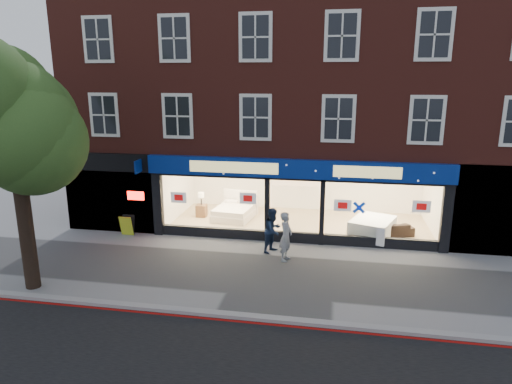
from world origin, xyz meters
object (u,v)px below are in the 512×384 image
(mattress_stack, at_px, (372,228))
(a_board, at_px, (127,225))
(pedestrian_grey, at_px, (286,236))
(pedestrian_blue, at_px, (273,230))
(sofa, at_px, (390,229))
(display_bed, at_px, (235,211))

(mattress_stack, height_order, a_board, mattress_stack)
(pedestrian_grey, height_order, pedestrian_blue, pedestrian_grey)
(sofa, bearing_deg, a_board, -14.27)
(sofa, bearing_deg, mattress_stack, -8.07)
(mattress_stack, bearing_deg, display_bed, 166.88)
(pedestrian_grey, bearing_deg, a_board, 90.81)
(display_bed, bearing_deg, a_board, -138.15)
(a_board, bearing_deg, sofa, 10.79)
(display_bed, height_order, pedestrian_blue, pedestrian_blue)
(sofa, distance_m, a_board, 10.53)
(mattress_stack, distance_m, pedestrian_blue, 4.22)
(display_bed, height_order, mattress_stack, display_bed)
(display_bed, height_order, sofa, display_bed)
(sofa, relative_size, pedestrian_grey, 1.05)
(mattress_stack, relative_size, a_board, 2.72)
(sofa, relative_size, pedestrian_blue, 1.10)
(pedestrian_grey, bearing_deg, sofa, -39.53)
(pedestrian_blue, bearing_deg, pedestrian_grey, -114.89)
(mattress_stack, relative_size, sofa, 1.22)
(display_bed, distance_m, a_board, 4.69)
(pedestrian_grey, relative_size, pedestrian_blue, 1.05)
(a_board, bearing_deg, pedestrian_grey, -9.54)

